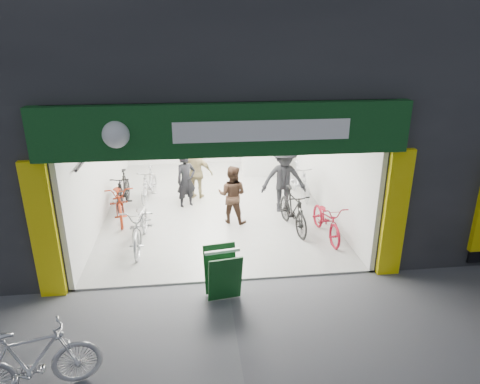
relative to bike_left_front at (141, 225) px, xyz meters
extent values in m
plane|color=#56565B|center=(1.80, -1.74, -0.52)|extent=(60.00, 60.00, 0.00)
cube|color=#232326|center=(-3.70, 3.26, 1.23)|extent=(5.00, 10.00, 3.50)
cube|color=#232326|center=(7.80, 3.26, 1.23)|extent=(6.00, 10.00, 3.50)
cube|color=#9E9E99|center=(1.80, 2.26, -0.50)|extent=(6.00, 8.00, 0.04)
cube|color=silver|center=(1.80, 6.36, 1.08)|extent=(6.00, 0.20, 3.20)
cube|color=silver|center=(-1.15, 2.26, 1.08)|extent=(0.10, 8.00, 3.20)
cube|color=silver|center=(4.75, 2.26, 1.08)|extent=(0.10, 8.00, 3.20)
cube|color=white|center=(1.80, 2.26, 2.73)|extent=(6.00, 8.00, 0.10)
cube|color=black|center=(1.80, -1.64, 2.83)|extent=(6.00, 0.30, 0.30)
cube|color=#0D3B17|center=(1.80, -1.86, 2.53)|extent=(6.40, 0.25, 0.90)
cube|color=white|center=(2.40, -2.00, 2.53)|extent=(3.00, 0.02, 0.35)
cube|color=yellow|center=(-1.45, -1.80, 0.78)|extent=(0.45, 0.12, 2.60)
cube|color=yellow|center=(5.05, -1.80, 0.78)|extent=(0.45, 0.12, 2.60)
cylinder|color=black|center=(-1.02, 1.66, 1.58)|extent=(0.06, 5.00, 0.06)
cube|color=silver|center=(3.60, 4.76, -0.02)|extent=(1.40, 0.60, 1.00)
cube|color=white|center=(1.80, -0.54, 2.66)|extent=(1.30, 0.35, 0.04)
cube|color=white|center=(1.80, 1.26, 2.66)|extent=(1.30, 0.35, 0.04)
cube|color=white|center=(1.80, 3.06, 2.66)|extent=(1.30, 0.35, 0.04)
cube|color=white|center=(1.80, 4.86, 2.66)|extent=(1.30, 0.35, 0.04)
imported|color=#ACADB1|center=(0.00, 0.00, 0.00)|extent=(0.74, 2.01, 1.05)
imported|color=black|center=(-0.70, 2.30, -0.01)|extent=(0.56, 1.74, 1.04)
imported|color=maroon|center=(-0.70, 1.59, -0.02)|extent=(1.04, 2.03, 1.02)
imported|color=#A1A2A6|center=(-0.06, 2.88, -0.04)|extent=(0.73, 1.67, 0.97)
imported|color=black|center=(3.60, 0.41, 0.01)|extent=(0.73, 1.81, 1.06)
imported|color=maroon|center=(4.30, -0.08, -0.07)|extent=(0.69, 1.76, 0.91)
imported|color=silver|center=(4.30, 2.60, -0.01)|extent=(0.65, 1.75, 1.03)
imported|color=silver|center=(-1.00, -4.16, 0.00)|extent=(1.80, 0.91, 1.04)
imported|color=black|center=(1.02, 2.18, 0.25)|extent=(0.67, 0.59, 1.55)
imported|color=#382419|center=(2.17, 1.00, 0.24)|extent=(0.89, 0.80, 1.52)
imported|color=black|center=(3.60, 1.53, 0.40)|extent=(1.24, 0.76, 1.85)
imported|color=#918254|center=(1.33, 2.77, 0.27)|extent=(1.00, 0.64, 1.58)
cube|color=#104017|center=(1.70, -2.43, -0.03)|extent=(0.63, 0.31, 0.92)
cube|color=#104017|center=(1.64, -2.04, -0.03)|extent=(0.63, 0.31, 0.92)
cube|color=white|center=(1.67, -2.24, 0.42)|extent=(0.64, 0.15, 0.05)
camera|label=1|loc=(1.20, -8.95, 4.09)|focal=32.00mm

